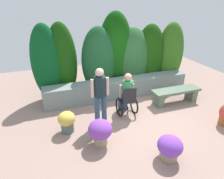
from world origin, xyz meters
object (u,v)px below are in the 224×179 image
object	(u,v)px
stone_bench	(176,94)
flower_pot_small_foreground	(100,131)
flower_pot_red_accent	(67,121)
person_standing_companion	(100,93)
flower_pot_purple_near	(170,147)
person_in_wheelchair	(127,95)

from	to	relation	value
stone_bench	flower_pot_small_foreground	bearing A→B (deg)	-163.94
flower_pot_red_accent	flower_pot_small_foreground	world-z (taller)	flower_pot_small_foreground
person_standing_companion	flower_pot_small_foreground	distance (m)	1.04
stone_bench	flower_pot_small_foreground	distance (m)	3.19
flower_pot_purple_near	person_standing_companion	bearing A→B (deg)	121.08
person_in_wheelchair	person_standing_companion	xyz separation A→B (m)	(-0.86, -0.23, 0.32)
stone_bench	person_in_wheelchair	size ratio (longest dim) A/B	1.24
flower_pot_purple_near	flower_pot_small_foreground	xyz separation A→B (m)	(-1.30, 0.92, 0.08)
person_standing_companion	flower_pot_small_foreground	bearing A→B (deg)	-122.25
flower_pot_purple_near	flower_pot_red_accent	world-z (taller)	flower_pot_red_accent
flower_pot_red_accent	person_in_wheelchair	bearing A→B (deg)	10.00
person_in_wheelchair	flower_pot_red_accent	distance (m)	1.85
person_in_wheelchair	person_standing_companion	distance (m)	0.95
person_standing_companion	flower_pot_purple_near	world-z (taller)	person_standing_companion
flower_pot_purple_near	flower_pot_red_accent	bearing A→B (deg)	140.22
person_standing_companion	flower_pot_purple_near	distance (m)	2.15
stone_bench	flower_pot_red_accent	bearing A→B (deg)	-178.86
stone_bench	flower_pot_purple_near	world-z (taller)	flower_pot_purple_near
stone_bench	flower_pot_red_accent	size ratio (longest dim) A/B	2.82
flower_pot_red_accent	flower_pot_small_foreground	xyz separation A→B (m)	(0.70, -0.74, 0.05)
stone_bench	flower_pot_red_accent	xyz separation A→B (m)	(-3.65, -0.44, 0.00)
person_in_wheelchair	flower_pot_small_foreground	bearing A→B (deg)	-127.94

